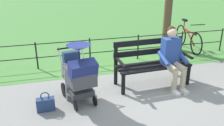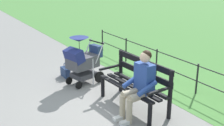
{
  "view_description": "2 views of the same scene",
  "coord_description": "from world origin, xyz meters",
  "px_view_note": "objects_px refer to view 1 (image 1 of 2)",
  "views": [
    {
      "loc": [
        1.67,
        4.31,
        2.41
      ],
      "look_at": [
        0.55,
        0.18,
        0.69
      ],
      "focal_mm": 38.53,
      "sensor_mm": 36.0,
      "label": 1
    },
    {
      "loc": [
        -4.65,
        3.2,
        2.75
      ],
      "look_at": [
        0.35,
        -0.02,
        0.71
      ],
      "focal_mm": 46.99,
      "sensor_mm": 36.0,
      "label": 2
    }
  ],
  "objects_px": {
    "park_bench": "(151,61)",
    "person_on_bench": "(173,56)",
    "bicycle": "(188,38)",
    "handbag": "(46,104)",
    "stroller": "(79,73)"
  },
  "relations": [
    {
      "from": "stroller",
      "to": "bicycle",
      "type": "bearing_deg",
      "value": -148.74
    },
    {
      "from": "stroller",
      "to": "bicycle",
      "type": "relative_size",
      "value": 0.69
    },
    {
      "from": "park_bench",
      "to": "handbag",
      "type": "distance_m",
      "value": 2.35
    },
    {
      "from": "park_bench",
      "to": "stroller",
      "type": "relative_size",
      "value": 1.41
    },
    {
      "from": "person_on_bench",
      "to": "bicycle",
      "type": "distance_m",
      "value": 2.68
    },
    {
      "from": "bicycle",
      "to": "handbag",
      "type": "bearing_deg",
      "value": 29.07
    },
    {
      "from": "person_on_bench",
      "to": "handbag",
      "type": "xyz_separation_m",
      "value": [
        2.62,
        0.32,
        -0.55
      ]
    },
    {
      "from": "park_bench",
      "to": "bicycle",
      "type": "bearing_deg",
      "value": -138.0
    },
    {
      "from": "handbag",
      "to": "bicycle",
      "type": "relative_size",
      "value": 0.22
    },
    {
      "from": "handbag",
      "to": "park_bench",
      "type": "bearing_deg",
      "value": -166.4
    },
    {
      "from": "stroller",
      "to": "handbag",
      "type": "distance_m",
      "value": 0.81
    },
    {
      "from": "stroller",
      "to": "handbag",
      "type": "xyz_separation_m",
      "value": [
        0.64,
        0.17,
        -0.47
      ]
    },
    {
      "from": "handbag",
      "to": "person_on_bench",
      "type": "bearing_deg",
      "value": -173.02
    },
    {
      "from": "park_bench",
      "to": "person_on_bench",
      "type": "xyz_separation_m",
      "value": [
        -0.37,
        0.22,
        0.15
      ]
    },
    {
      "from": "person_on_bench",
      "to": "stroller",
      "type": "xyz_separation_m",
      "value": [
        1.98,
        0.15,
        -0.08
      ]
    }
  ]
}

